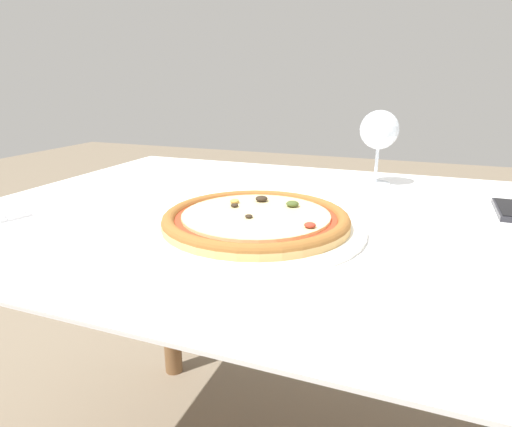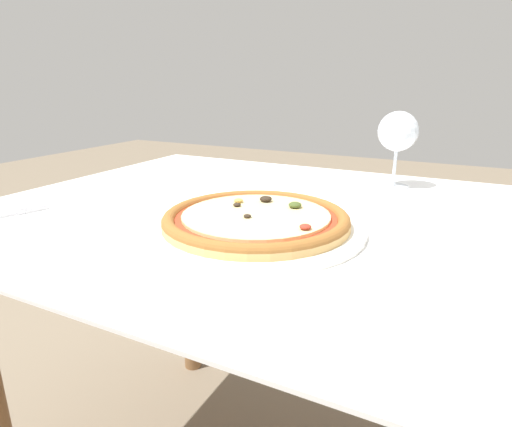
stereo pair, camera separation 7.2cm
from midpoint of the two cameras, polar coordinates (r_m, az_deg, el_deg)
dining_table at (r=0.84m, az=6.33°, el=-6.30°), size 1.38×0.91×0.75m
pizza_plate at (r=0.72m, az=-2.84°, el=-1.05°), size 0.37×0.37×0.04m
wine_glass_far_left at (r=1.07m, az=14.25°, el=10.56°), size 0.09×0.09×0.18m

